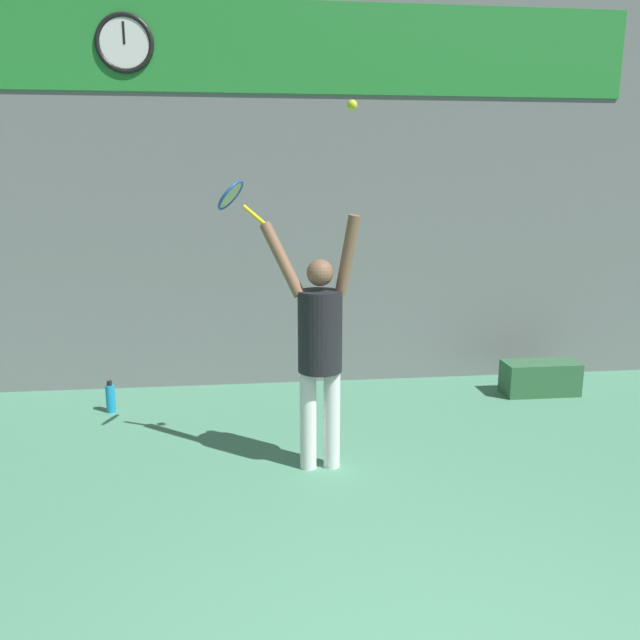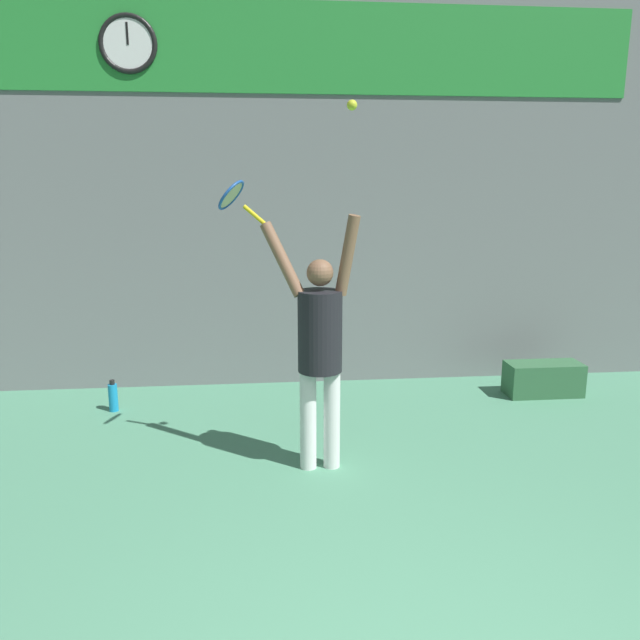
% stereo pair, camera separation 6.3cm
% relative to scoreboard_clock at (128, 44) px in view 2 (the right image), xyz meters
% --- Properties ---
extents(back_wall, '(18.00, 0.10, 5.00)m').
position_rel_scoreboard_clock_xyz_m(back_wall, '(1.89, 0.08, -1.06)').
color(back_wall, slate).
rests_on(back_wall, ground_plane).
extents(sponsor_banner, '(6.65, 0.02, 0.89)m').
position_rel_scoreboard_clock_xyz_m(sponsor_banner, '(1.89, 0.02, -0.00)').
color(sponsor_banner, '#288C38').
extents(scoreboard_clock, '(0.57, 0.05, 0.57)m').
position_rel_scoreboard_clock_xyz_m(scoreboard_clock, '(0.00, 0.00, 0.00)').
color(scoreboard_clock, white).
extents(tennis_player, '(0.76, 0.43, 2.00)m').
position_rel_scoreboard_clock_xyz_m(tennis_player, '(1.69, -2.15, -2.53)').
color(tennis_player, white).
rests_on(tennis_player, ground_plane).
extents(tennis_racket, '(0.41, 0.33, 0.35)m').
position_rel_scoreboard_clock_xyz_m(tennis_racket, '(1.06, -1.86, -1.45)').
color(tennis_racket, yellow).
extents(tennis_ball, '(0.07, 0.07, 0.07)m').
position_rel_scoreboard_clock_xyz_m(tennis_ball, '(1.90, -2.30, -0.82)').
color(tennis_ball, '#CCDB2D').
extents(water_bottle, '(0.09, 0.09, 0.32)m').
position_rel_scoreboard_clock_xyz_m(water_bottle, '(-0.23, -0.71, -3.42)').
color(water_bottle, '#198CCC').
rests_on(water_bottle, ground_plane).
extents(equipment_bag, '(0.79, 0.33, 0.35)m').
position_rel_scoreboard_clock_xyz_m(equipment_bag, '(4.24, -0.66, -3.39)').
color(equipment_bag, '#33663F').
rests_on(equipment_bag, ground_plane).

